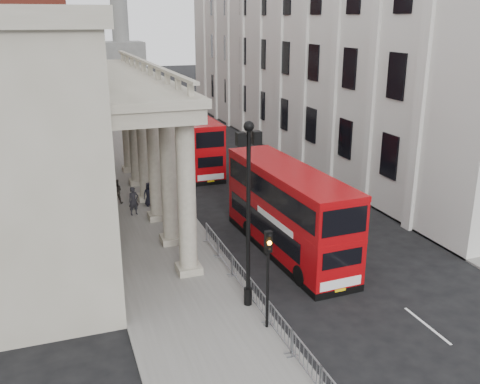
{
  "coord_description": "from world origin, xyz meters",
  "views": [
    {
      "loc": [
        -8.04,
        -15.92,
        12.39
      ],
      "look_at": [
        1.46,
        10.86,
        3.09
      ],
      "focal_mm": 40.0,
      "sensor_mm": 36.0,
      "label": 1
    }
  ],
  "objects_px": {
    "pedestrian_b": "(116,192)",
    "bus_near": "(288,209)",
    "lamp_post_north": "(132,99)",
    "pedestrian_c": "(149,194)",
    "pedestrian_a": "(134,201)",
    "traffic_light": "(268,262)",
    "lamp_post_south": "(248,204)",
    "lamp_post_mid": "(168,131)",
    "bus_far": "(193,141)"
  },
  "relations": [
    {
      "from": "lamp_post_mid",
      "to": "pedestrian_c",
      "type": "distance_m",
      "value": 4.53
    },
    {
      "from": "bus_far",
      "to": "pedestrian_c",
      "type": "bearing_deg",
      "value": -121.9
    },
    {
      "from": "bus_near",
      "to": "lamp_post_north",
      "type": "bearing_deg",
      "value": 96.08
    },
    {
      "from": "bus_near",
      "to": "lamp_post_south",
      "type": "bearing_deg",
      "value": -132.65
    },
    {
      "from": "bus_far",
      "to": "pedestrian_a",
      "type": "xyz_separation_m",
      "value": [
        -6.65,
        -10.16,
        -1.33
      ]
    },
    {
      "from": "lamp_post_south",
      "to": "pedestrian_b",
      "type": "height_order",
      "value": "lamp_post_south"
    },
    {
      "from": "traffic_light",
      "to": "bus_near",
      "type": "distance_m",
      "value": 8.02
    },
    {
      "from": "lamp_post_mid",
      "to": "traffic_light",
      "type": "xyz_separation_m",
      "value": [
        0.1,
        -18.02,
        -1.8
      ]
    },
    {
      "from": "pedestrian_b",
      "to": "pedestrian_c",
      "type": "bearing_deg",
      "value": 159.76
    },
    {
      "from": "lamp_post_north",
      "to": "pedestrian_a",
      "type": "xyz_separation_m",
      "value": [
        -3.0,
        -18.74,
        -3.85
      ]
    },
    {
      "from": "bus_far",
      "to": "pedestrian_b",
      "type": "bearing_deg",
      "value": -134.79
    },
    {
      "from": "lamp_post_south",
      "to": "lamp_post_north",
      "type": "relative_size",
      "value": 1.0
    },
    {
      "from": "bus_far",
      "to": "pedestrian_b",
      "type": "height_order",
      "value": "bus_far"
    },
    {
      "from": "lamp_post_south",
      "to": "lamp_post_mid",
      "type": "height_order",
      "value": "same"
    },
    {
      "from": "lamp_post_south",
      "to": "traffic_light",
      "type": "relative_size",
      "value": 1.93
    },
    {
      "from": "bus_near",
      "to": "bus_far",
      "type": "bearing_deg",
      "value": 88.9
    },
    {
      "from": "pedestrian_a",
      "to": "pedestrian_b",
      "type": "xyz_separation_m",
      "value": [
        -0.8,
        2.6,
        -0.07
      ]
    },
    {
      "from": "lamp_post_north",
      "to": "bus_near",
      "type": "bearing_deg",
      "value": -81.35
    },
    {
      "from": "bus_far",
      "to": "pedestrian_b",
      "type": "distance_m",
      "value": 10.7
    },
    {
      "from": "traffic_light",
      "to": "bus_near",
      "type": "height_order",
      "value": "bus_near"
    },
    {
      "from": "traffic_light",
      "to": "lamp_post_mid",
      "type": "bearing_deg",
      "value": 90.32
    },
    {
      "from": "lamp_post_north",
      "to": "pedestrian_a",
      "type": "distance_m",
      "value": 19.36
    },
    {
      "from": "pedestrian_a",
      "to": "lamp_post_north",
      "type": "bearing_deg",
      "value": 65.2
    },
    {
      "from": "bus_near",
      "to": "pedestrian_a",
      "type": "bearing_deg",
      "value": 127.86
    },
    {
      "from": "bus_near",
      "to": "bus_far",
      "type": "xyz_separation_m",
      "value": [
        -0.48,
        18.52,
        -0.1
      ]
    },
    {
      "from": "bus_near",
      "to": "pedestrian_c",
      "type": "distance_m",
      "value": 11.53
    },
    {
      "from": "lamp_post_north",
      "to": "pedestrian_b",
      "type": "xyz_separation_m",
      "value": [
        -3.81,
        -16.14,
        -3.92
      ]
    },
    {
      "from": "lamp_post_north",
      "to": "pedestrian_c",
      "type": "xyz_separation_m",
      "value": [
        -1.74,
        -17.3,
        -3.97
      ]
    },
    {
      "from": "traffic_light",
      "to": "pedestrian_b",
      "type": "relative_size",
      "value": 2.48
    },
    {
      "from": "bus_near",
      "to": "pedestrian_a",
      "type": "relative_size",
      "value": 5.93
    },
    {
      "from": "bus_near",
      "to": "pedestrian_b",
      "type": "xyz_separation_m",
      "value": [
        -7.93,
        10.97,
        -1.5
      ]
    },
    {
      "from": "lamp_post_north",
      "to": "traffic_light",
      "type": "bearing_deg",
      "value": -89.83
    },
    {
      "from": "traffic_light",
      "to": "lamp_post_north",
      "type": "bearing_deg",
      "value": 90.17
    },
    {
      "from": "traffic_light",
      "to": "bus_near",
      "type": "xyz_separation_m",
      "value": [
        4.02,
        6.92,
        -0.62
      ]
    },
    {
      "from": "lamp_post_south",
      "to": "pedestrian_a",
      "type": "bearing_deg",
      "value": 102.77
    },
    {
      "from": "lamp_post_south",
      "to": "pedestrian_a",
      "type": "distance_m",
      "value": 14.13
    },
    {
      "from": "bus_near",
      "to": "pedestrian_c",
      "type": "xyz_separation_m",
      "value": [
        -5.86,
        9.81,
        -1.55
      ]
    },
    {
      "from": "pedestrian_c",
      "to": "pedestrian_a",
      "type": "bearing_deg",
      "value": -135.76
    },
    {
      "from": "lamp_post_south",
      "to": "traffic_light",
      "type": "bearing_deg",
      "value": -87.16
    },
    {
      "from": "pedestrian_a",
      "to": "pedestrian_c",
      "type": "xyz_separation_m",
      "value": [
        1.26,
        1.44,
        -0.12
      ]
    },
    {
      "from": "pedestrian_b",
      "to": "bus_near",
      "type": "bearing_deg",
      "value": 134.95
    },
    {
      "from": "lamp_post_north",
      "to": "bus_near",
      "type": "height_order",
      "value": "lamp_post_north"
    },
    {
      "from": "lamp_post_south",
      "to": "bus_near",
      "type": "bearing_deg",
      "value": 49.92
    },
    {
      "from": "lamp_post_south",
      "to": "bus_far",
      "type": "bearing_deg",
      "value": 81.15
    },
    {
      "from": "lamp_post_mid",
      "to": "pedestrian_b",
      "type": "xyz_separation_m",
      "value": [
        -3.81,
        -0.14,
        -3.92
      ]
    },
    {
      "from": "bus_far",
      "to": "lamp_post_north",
      "type": "bearing_deg",
      "value": 112.85
    },
    {
      "from": "traffic_light",
      "to": "pedestrian_c",
      "type": "height_order",
      "value": "traffic_light"
    },
    {
      "from": "bus_near",
      "to": "pedestrian_c",
      "type": "height_order",
      "value": "bus_near"
    },
    {
      "from": "pedestrian_b",
      "to": "pedestrian_c",
      "type": "relative_size",
      "value": 1.06
    },
    {
      "from": "lamp_post_north",
      "to": "pedestrian_c",
      "type": "distance_m",
      "value": 17.83
    }
  ]
}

